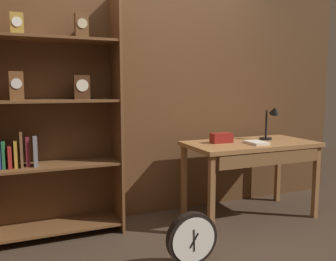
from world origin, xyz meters
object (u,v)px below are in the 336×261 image
toolbox_small (221,138)px  workbench (252,151)px  bookshelf (50,119)px  desk_lamp (271,120)px  round_clock_large (192,241)px  open_repair_manual (256,143)px

toolbox_small → workbench: bearing=-18.6°
bookshelf → workbench: 1.95m
workbench → toolbox_small: size_ratio=6.05×
desk_lamp → toolbox_small: bearing=178.5°
bookshelf → round_clock_large: 1.58m
bookshelf → open_repair_manual: size_ratio=9.79×
toolbox_small → round_clock_large: (-0.72, -0.80, -0.60)m
bookshelf → workbench: bookshelf is taller
bookshelf → workbench: bearing=-9.7°
workbench → toolbox_small: toolbox_small is taller
bookshelf → open_repair_manual: 1.94m
bookshelf → round_clock_large: (0.87, -1.03, -0.83)m
desk_lamp → toolbox_small: (-0.59, 0.02, -0.16)m
desk_lamp → open_repair_manual: 0.41m
bookshelf → toolbox_small: (1.59, -0.22, -0.23)m
open_repair_manual → toolbox_small: bearing=146.0°
bookshelf → round_clock_large: size_ratio=5.03×
toolbox_small → open_repair_manual: 0.34m
open_repair_manual → bookshelf: bearing=168.2°
bookshelf → workbench: (1.89, -0.32, -0.36)m
desk_lamp → round_clock_large: size_ratio=0.85×
bookshelf → desk_lamp: bookshelf is taller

